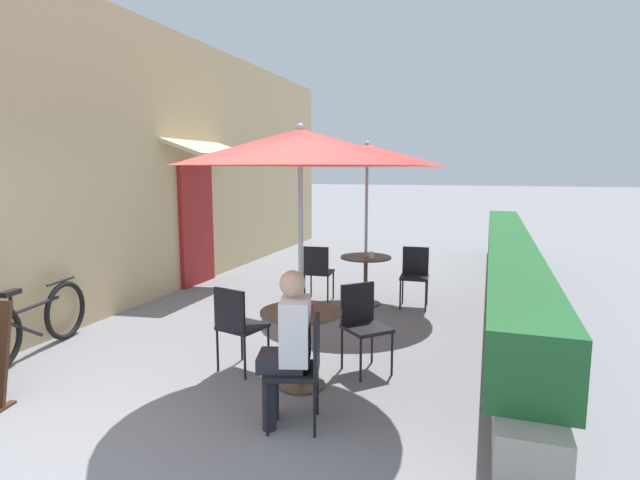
# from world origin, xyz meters

# --- Properties ---
(ground_plane) EXTENTS (120.00, 120.00, 0.00)m
(ground_plane) POSITION_xyz_m (0.00, 0.00, 0.00)
(ground_plane) COLOR gray
(cafe_facade_wall) EXTENTS (0.98, 11.00, 4.20)m
(cafe_facade_wall) POSITION_xyz_m (-2.54, 5.37, 2.09)
(cafe_facade_wall) COLOR #D6B784
(cafe_facade_wall) RESTS_ON ground_plane
(planter_hedge) EXTENTS (0.60, 10.00, 1.01)m
(planter_hedge) POSITION_xyz_m (2.75, 5.40, 0.54)
(planter_hedge) COLOR gray
(planter_hedge) RESTS_ON ground_plane
(patio_table_near) EXTENTS (0.75, 0.75, 0.73)m
(patio_table_near) POSITION_xyz_m (0.84, 1.60, 0.52)
(patio_table_near) COLOR brown
(patio_table_near) RESTS_ON ground_plane
(patio_umbrella_near) EXTENTS (2.27, 2.27, 2.41)m
(patio_umbrella_near) POSITION_xyz_m (0.84, 1.60, 2.20)
(patio_umbrella_near) COLOR #B7B7BC
(patio_umbrella_near) RESTS_ON ground_plane
(cafe_chair_near_left) EXTENTS (0.49, 0.49, 0.87)m
(cafe_chair_near_left) POSITION_xyz_m (0.13, 1.70, 0.52)
(cafe_chair_near_left) COLOR black
(cafe_chair_near_left) RESTS_ON ground_plane
(cafe_chair_near_right) EXTENTS (0.49, 0.49, 0.87)m
(cafe_chair_near_right) POSITION_xyz_m (1.11, 0.93, 0.52)
(cafe_chair_near_right) COLOR black
(cafe_chair_near_right) RESTS_ON ground_plane
(seated_patron_near_right) EXTENTS (0.47, 0.42, 1.25)m
(seated_patron_near_right) POSITION_xyz_m (1.00, 0.90, 0.69)
(seated_patron_near_right) COLOR #23232D
(seated_patron_near_right) RESTS_ON ground_plane
(cafe_chair_near_back) EXTENTS (0.57, 0.57, 0.87)m
(cafe_chair_near_back) POSITION_xyz_m (1.29, 2.16, 0.52)
(cafe_chair_near_back) COLOR black
(cafe_chair_near_back) RESTS_ON ground_plane
(coffee_cup_near) EXTENTS (0.07, 0.07, 0.09)m
(coffee_cup_near) POSITION_xyz_m (0.94, 1.56, 0.77)
(coffee_cup_near) COLOR #B73D3D
(coffee_cup_near) RESTS_ON patio_table_near
(patio_table_mid) EXTENTS (0.75, 0.75, 0.73)m
(patio_table_mid) POSITION_xyz_m (0.73, 4.57, 0.52)
(patio_table_mid) COLOR brown
(patio_table_mid) RESTS_ON ground_plane
(patio_umbrella_mid) EXTENTS (2.27, 2.27, 2.41)m
(patio_umbrella_mid) POSITION_xyz_m (0.73, 4.57, 2.20)
(patio_umbrella_mid) COLOR #B7B7BC
(patio_umbrella_mid) RESTS_ON ground_plane
(cafe_chair_mid_left) EXTENTS (0.43, 0.43, 0.87)m
(cafe_chair_mid_left) POSITION_xyz_m (0.02, 4.45, 0.52)
(cafe_chair_mid_left) COLOR black
(cafe_chair_mid_left) RESTS_ON ground_plane
(cafe_chair_mid_right) EXTENTS (0.43, 0.43, 0.87)m
(cafe_chair_mid_right) POSITION_xyz_m (1.44, 4.70, 0.52)
(cafe_chair_mid_right) COLOR black
(cafe_chair_mid_right) RESTS_ON ground_plane
(coffee_cup_mid) EXTENTS (0.07, 0.07, 0.09)m
(coffee_cup_mid) POSITION_xyz_m (0.84, 4.48, 0.77)
(coffee_cup_mid) COLOR white
(coffee_cup_mid) RESTS_ON patio_table_mid
(bicycle_leaning) EXTENTS (0.34, 1.72, 0.79)m
(bicycle_leaning) POSITION_xyz_m (-2.20, 1.40, 0.36)
(bicycle_leaning) COLOR black
(bicycle_leaning) RESTS_ON ground_plane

